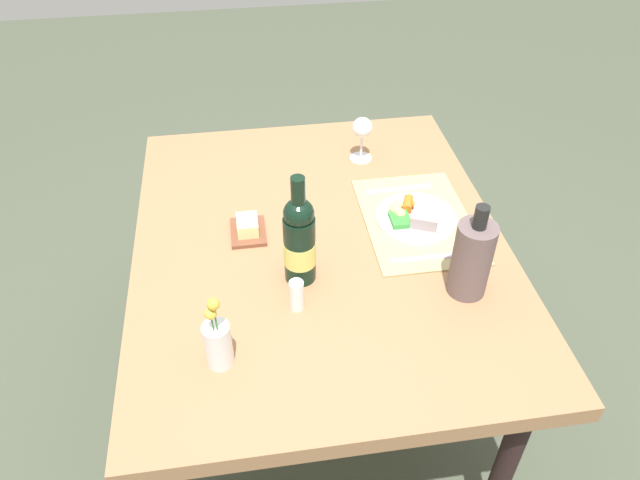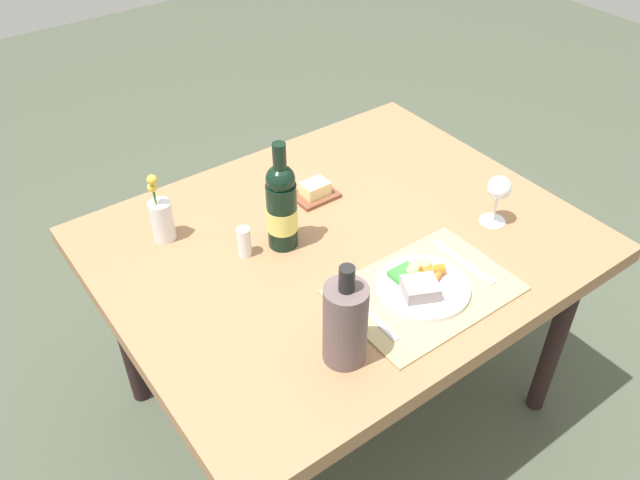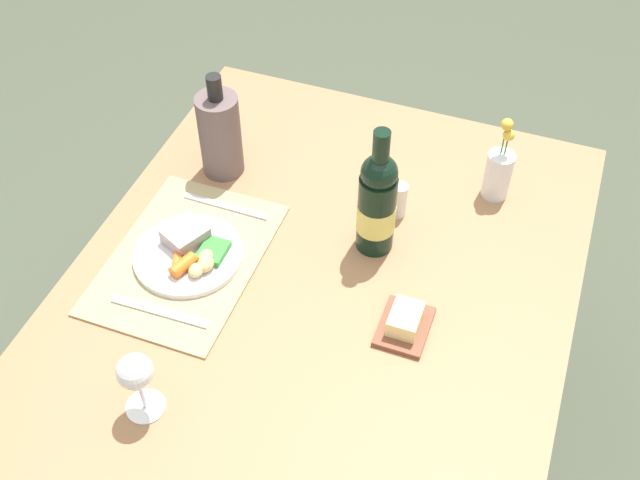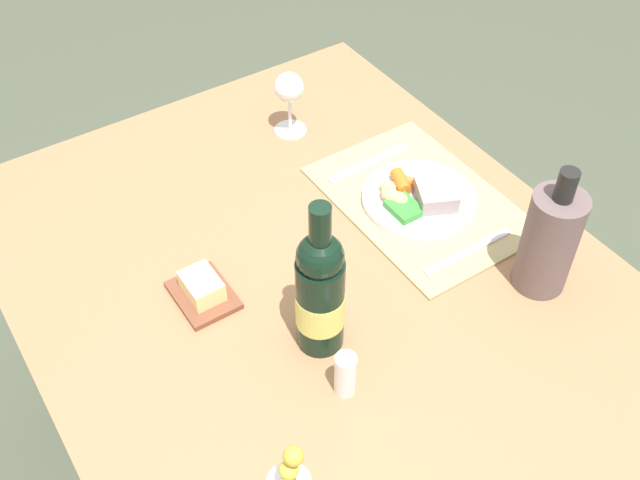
{
  "view_description": "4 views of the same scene",
  "coord_description": "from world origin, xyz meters",
  "px_view_note": "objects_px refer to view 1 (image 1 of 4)",
  "views": [
    {
      "loc": [
        -1.3,
        0.2,
        1.86
      ],
      "look_at": [
        -0.09,
        0.01,
        0.81
      ],
      "focal_mm": 33.79,
      "sensor_mm": 36.0,
      "label": 1
    },
    {
      "loc": [
        -0.89,
        -1.11,
        1.9
      ],
      "look_at": [
        -0.08,
        -0.01,
        0.77
      ],
      "focal_mm": 36.64,
      "sensor_mm": 36.0,
      "label": 2
    },
    {
      "loc": [
        1.0,
        0.37,
        2.02
      ],
      "look_at": [
        -0.09,
        -0.03,
        0.76
      ],
      "focal_mm": 43.89,
      "sensor_mm": 36.0,
      "label": 3
    },
    {
      "loc": [
        -0.82,
        0.52,
        1.81
      ],
      "look_at": [
        0.01,
        -0.03,
        0.8
      ],
      "focal_mm": 42.38,
      "sensor_mm": 36.0,
      "label": 4
    }
  ],
  "objects_px": {
    "fork": "(428,258)",
    "salt_shaker": "(297,295)",
    "dinner_plate": "(415,216)",
    "butter_dish": "(248,228)",
    "wine_glass": "(362,130)",
    "cooler_bottle": "(472,258)",
    "wine_bottle": "(299,240)",
    "flower_vase": "(218,342)",
    "dining_table": "(320,257)",
    "knife": "(398,189)"
  },
  "relations": [
    {
      "from": "knife",
      "to": "wine_glass",
      "type": "xyz_separation_m",
      "value": [
        0.2,
        0.08,
        0.1
      ]
    },
    {
      "from": "salt_shaker",
      "to": "fork",
      "type": "bearing_deg",
      "value": -72.04
    },
    {
      "from": "flower_vase",
      "to": "salt_shaker",
      "type": "relative_size",
      "value": 2.45
    },
    {
      "from": "butter_dish",
      "to": "wine_bottle",
      "type": "relative_size",
      "value": 0.41
    },
    {
      "from": "knife",
      "to": "dinner_plate",
      "type": "bearing_deg",
      "value": -177.8
    },
    {
      "from": "fork",
      "to": "butter_dish",
      "type": "xyz_separation_m",
      "value": [
        0.19,
        0.48,
        0.01
      ]
    },
    {
      "from": "flower_vase",
      "to": "wine_glass",
      "type": "relative_size",
      "value": 1.4
    },
    {
      "from": "dinner_plate",
      "to": "cooler_bottle",
      "type": "height_order",
      "value": "cooler_bottle"
    },
    {
      "from": "dinner_plate",
      "to": "wine_glass",
      "type": "bearing_deg",
      "value": 13.71
    },
    {
      "from": "wine_glass",
      "to": "cooler_bottle",
      "type": "xyz_separation_m",
      "value": [
        -0.65,
        -0.14,
        -0.0
      ]
    },
    {
      "from": "knife",
      "to": "salt_shaker",
      "type": "height_order",
      "value": "salt_shaker"
    },
    {
      "from": "dinner_plate",
      "to": "dining_table",
      "type": "bearing_deg",
      "value": 96.84
    },
    {
      "from": "dining_table",
      "to": "salt_shaker",
      "type": "bearing_deg",
      "value": 159.17
    },
    {
      "from": "flower_vase",
      "to": "salt_shaker",
      "type": "xyz_separation_m",
      "value": [
        0.14,
        -0.19,
        -0.03
      ]
    },
    {
      "from": "dining_table",
      "to": "butter_dish",
      "type": "xyz_separation_m",
      "value": [
        0.05,
        0.2,
        0.09
      ]
    },
    {
      "from": "dinner_plate",
      "to": "fork",
      "type": "bearing_deg",
      "value": 177.04
    },
    {
      "from": "flower_vase",
      "to": "wine_bottle",
      "type": "relative_size",
      "value": 0.67
    },
    {
      "from": "cooler_bottle",
      "to": "butter_dish",
      "type": "bearing_deg",
      "value": 60.21
    },
    {
      "from": "flower_vase",
      "to": "butter_dish",
      "type": "bearing_deg",
      "value": -11.24
    },
    {
      "from": "butter_dish",
      "to": "salt_shaker",
      "type": "relative_size",
      "value": 1.48
    },
    {
      "from": "wine_glass",
      "to": "fork",
      "type": "bearing_deg",
      "value": -171.44
    },
    {
      "from": "salt_shaker",
      "to": "wine_bottle",
      "type": "bearing_deg",
      "value": -11.68
    },
    {
      "from": "flower_vase",
      "to": "wine_glass",
      "type": "distance_m",
      "value": 0.94
    },
    {
      "from": "flower_vase",
      "to": "wine_bottle",
      "type": "bearing_deg",
      "value": -40.64
    },
    {
      "from": "flower_vase",
      "to": "salt_shaker",
      "type": "height_order",
      "value": "flower_vase"
    },
    {
      "from": "butter_dish",
      "to": "flower_vase",
      "type": "xyz_separation_m",
      "value": [
        -0.45,
        0.09,
        0.05
      ]
    },
    {
      "from": "dinner_plate",
      "to": "salt_shaker",
      "type": "xyz_separation_m",
      "value": [
        -0.29,
        0.39,
        0.02
      ]
    },
    {
      "from": "dining_table",
      "to": "salt_shaker",
      "type": "relative_size",
      "value": 14.82
    },
    {
      "from": "wine_bottle",
      "to": "salt_shaker",
      "type": "xyz_separation_m",
      "value": [
        -0.11,
        0.02,
        -0.08
      ]
    },
    {
      "from": "dining_table",
      "to": "knife",
      "type": "height_order",
      "value": "knife"
    },
    {
      "from": "dinner_plate",
      "to": "salt_shaker",
      "type": "height_order",
      "value": "salt_shaker"
    },
    {
      "from": "dinner_plate",
      "to": "knife",
      "type": "relative_size",
      "value": 1.1
    },
    {
      "from": "knife",
      "to": "wine_glass",
      "type": "distance_m",
      "value": 0.24
    },
    {
      "from": "fork",
      "to": "wine_bottle",
      "type": "xyz_separation_m",
      "value": [
        -0.01,
        0.36,
        0.12
      ]
    },
    {
      "from": "flower_vase",
      "to": "salt_shaker",
      "type": "distance_m",
      "value": 0.24
    },
    {
      "from": "butter_dish",
      "to": "cooler_bottle",
      "type": "bearing_deg",
      "value": -119.79
    },
    {
      "from": "wine_glass",
      "to": "flower_vase",
      "type": "bearing_deg",
      "value": 148.23
    },
    {
      "from": "dinner_plate",
      "to": "fork",
      "type": "distance_m",
      "value": 0.17
    },
    {
      "from": "dinner_plate",
      "to": "wine_glass",
      "type": "relative_size",
      "value": 1.55
    },
    {
      "from": "wine_glass",
      "to": "wine_bottle",
      "type": "bearing_deg",
      "value": 153.09
    },
    {
      "from": "wine_bottle",
      "to": "knife",
      "type": "bearing_deg",
      "value": -46.27
    },
    {
      "from": "dinner_plate",
      "to": "butter_dish",
      "type": "xyz_separation_m",
      "value": [
        0.02,
        0.49,
        -0.0
      ]
    },
    {
      "from": "fork",
      "to": "salt_shaker",
      "type": "relative_size",
      "value": 2.4
    },
    {
      "from": "wine_glass",
      "to": "butter_dish",
      "type": "bearing_deg",
      "value": 130.34
    },
    {
      "from": "cooler_bottle",
      "to": "flower_vase",
      "type": "bearing_deg",
      "value": 102.5
    },
    {
      "from": "salt_shaker",
      "to": "cooler_bottle",
      "type": "height_order",
      "value": "cooler_bottle"
    },
    {
      "from": "fork",
      "to": "butter_dish",
      "type": "distance_m",
      "value": 0.52
    },
    {
      "from": "wine_bottle",
      "to": "butter_dish",
      "type": "bearing_deg",
      "value": 32.35
    },
    {
      "from": "wine_glass",
      "to": "cooler_bottle",
      "type": "height_order",
      "value": "cooler_bottle"
    },
    {
      "from": "dining_table",
      "to": "salt_shaker",
      "type": "height_order",
      "value": "salt_shaker"
    }
  ]
}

